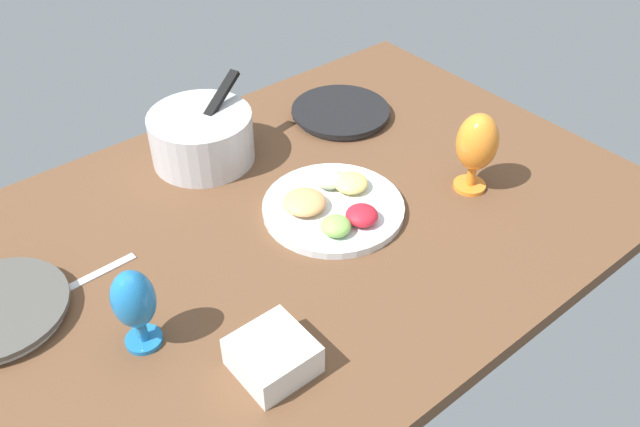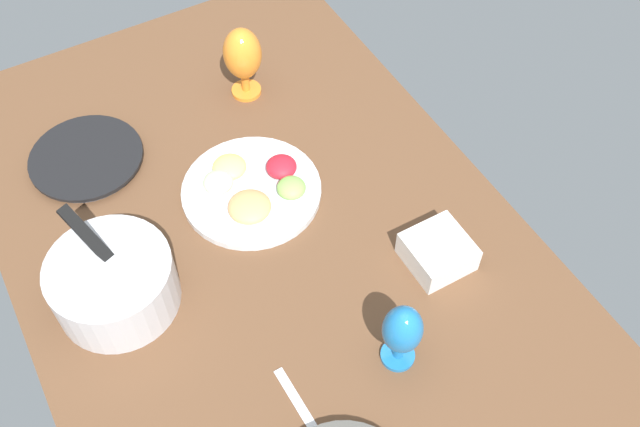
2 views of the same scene
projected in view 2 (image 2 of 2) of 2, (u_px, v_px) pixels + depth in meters
ground_plane at (263, 240)px, 159.70cm from camera, size 160.00×104.00×4.00cm
dinner_plate_right at (87, 159)px, 169.50cm from camera, size 26.28×26.28×2.34cm
mixing_bowl at (112, 281)px, 143.37cm from camera, size 25.57×24.75×18.66cm
fruit_platter at (252, 189)px, 163.43cm from camera, size 31.48×31.48×5.39cm
hurricane_glass_orange at (243, 56)px, 174.94cm from camera, size 9.35×9.35×19.46cm
hurricane_glass_blue at (402, 332)px, 132.69cm from camera, size 7.61×7.61×17.00cm
square_bowl_white at (438, 251)px, 151.40cm from camera, size 12.60×12.60×6.30cm
fork_by_left_plate at (301, 408)px, 134.42cm from camera, size 18.04×2.27×0.60cm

